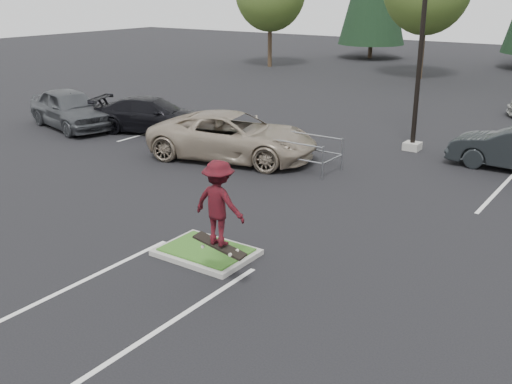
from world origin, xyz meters
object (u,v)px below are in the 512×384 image
Objects in this scene: cart_corral at (274,144)px; car_l_tan at (231,136)px; skateboarder at (219,204)px; car_l_grey at (69,109)px; car_l_black at (151,115)px; light_pole at (423,29)px.

cart_corral is 1.62m from car_l_tan.
cart_corral is at bearing -65.41° from skateboarder.
car_l_tan is 1.20× the size of car_l_grey.
cart_corral is at bearing -73.14° from car_l_grey.
skateboarder reaches higher than car_l_grey.
skateboarder is at bearing -151.47° from car_l_black.
light_pole is 5.04× the size of skateboarder.
car_l_tan is 5.70m from car_l_black.
skateboarder is 0.40× the size of car_l_grey.
car_l_black is at bearing -41.88° from skateboarder.
car_l_black reaches higher than cart_corral.
light_pole is at bearing -88.51° from skateboarder.
car_l_tan is at bearing -163.82° from cart_corral.
car_l_grey is at bearing 91.92° from car_l_black.
cart_corral is at bearing -119.77° from car_l_black.
skateboarder is 0.33× the size of car_l_tan.
car_l_grey is at bearing -176.92° from cart_corral.
light_pole reaches higher than car_l_grey.
light_pole is 1.99× the size of car_l_grey.
car_l_tan is (-1.56, -0.43, 0.15)m from cart_corral.
car_l_tan reaches higher than car_l_black.
light_pole is 1.66× the size of car_l_tan.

